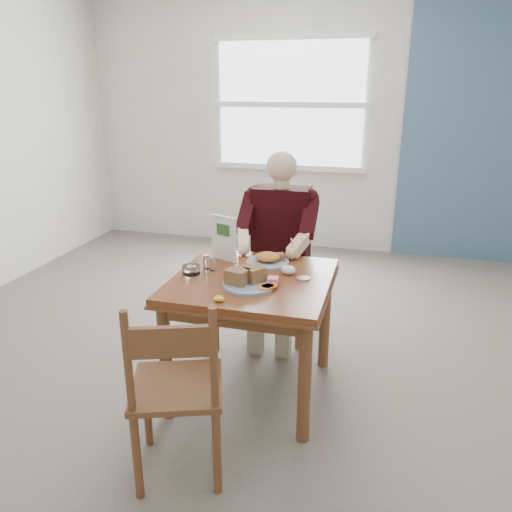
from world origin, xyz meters
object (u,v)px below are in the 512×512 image
(table, at_px, (252,295))
(chair_far, at_px, (281,273))
(diner, at_px, (279,234))
(near_plate, at_px, (248,279))
(far_plate, at_px, (268,259))
(chair_near, at_px, (176,390))

(table, bearing_deg, chair_far, 90.00)
(chair_far, height_order, diner, diner)
(near_plate, distance_m, far_plate, 0.38)
(table, xyz_separation_m, diner, (0.00, 0.71, 0.17))
(chair_far, xyz_separation_m, near_plate, (0.01, -0.92, 0.31))
(table, relative_size, near_plate, 2.40)
(table, bearing_deg, chair_near, -100.24)
(chair_far, bearing_deg, diner, -89.99)
(far_plate, bearing_deg, chair_far, 93.62)
(far_plate, bearing_deg, table, -97.44)
(diner, xyz_separation_m, near_plate, (0.01, -0.83, -0.02))
(table, height_order, diner, diner)
(chair_far, distance_m, diner, 0.34)
(diner, bearing_deg, table, -90.00)
(chair_far, xyz_separation_m, diner, (0.00, -0.09, 0.33))
(far_plate, bearing_deg, chair_near, -99.55)
(near_plate, bearing_deg, far_plate, 86.73)
(diner, relative_size, near_plate, 3.62)
(chair_near, bearing_deg, chair_far, 84.86)
(near_plate, bearing_deg, chair_far, 90.77)
(table, xyz_separation_m, chair_far, (0.00, 0.80, -0.16))
(chair_far, relative_size, diner, 0.69)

